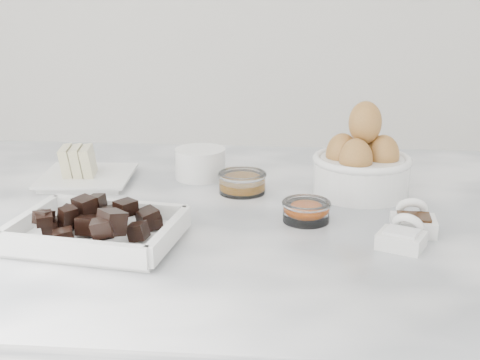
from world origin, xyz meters
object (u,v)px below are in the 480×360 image
object	(u,v)px
zest_bowl	(306,210)
chocolate_dish	(97,226)
egg_bowl	(362,164)
salt_spoon	(403,236)
butter_plate	(85,171)
sugar_ramekin	(200,162)
honey_bowl	(242,182)
vanilla_spoon	(413,221)

from	to	relation	value
zest_bowl	chocolate_dish	bearing A→B (deg)	-159.34
egg_bowl	salt_spoon	distance (m)	0.22
butter_plate	sugar_ramekin	xyz separation A→B (m)	(0.19, 0.04, 0.01)
egg_bowl	honey_bowl	bearing A→B (deg)	-176.75
sugar_ramekin	salt_spoon	world-z (taller)	sugar_ramekin
sugar_ramekin	egg_bowl	distance (m)	0.28
salt_spoon	chocolate_dish	bearing A→B (deg)	-176.80
sugar_ramekin	egg_bowl	world-z (taller)	egg_bowl
chocolate_dish	sugar_ramekin	size ratio (longest dim) A/B	2.67
zest_bowl	butter_plate	bearing A→B (deg)	157.44
honey_bowl	salt_spoon	bearing A→B (deg)	-41.87
honey_bowl	salt_spoon	size ratio (longest dim) A/B	0.95
vanilla_spoon	sugar_ramekin	bearing A→B (deg)	145.82
chocolate_dish	sugar_ramekin	distance (m)	0.32
vanilla_spoon	salt_spoon	world-z (taller)	vanilla_spoon
chocolate_dish	vanilla_spoon	distance (m)	0.43
butter_plate	sugar_ramekin	bearing A→B (deg)	12.35
vanilla_spoon	salt_spoon	bearing A→B (deg)	-110.86
honey_bowl	vanilla_spoon	bearing A→B (deg)	-30.80
butter_plate	sugar_ramekin	distance (m)	0.20
egg_bowl	honey_bowl	xyz separation A→B (m)	(-0.19, -0.01, -0.03)
egg_bowl	zest_bowl	size ratio (longest dim) A/B	2.22
honey_bowl	vanilla_spoon	distance (m)	0.29
chocolate_dish	zest_bowl	world-z (taller)	chocolate_dish
butter_plate	salt_spoon	size ratio (longest dim) A/B	1.90
butter_plate	zest_bowl	distance (m)	0.41
chocolate_dish	honey_bowl	world-z (taller)	chocolate_dish
egg_bowl	salt_spoon	bearing A→B (deg)	-80.28
butter_plate	salt_spoon	bearing A→B (deg)	-25.39
sugar_ramekin	egg_bowl	size ratio (longest dim) A/B	0.55
chocolate_dish	vanilla_spoon	xyz separation A→B (m)	(0.43, 0.08, -0.01)
honey_bowl	zest_bowl	size ratio (longest dim) A/B	1.12
chocolate_dish	sugar_ramekin	world-z (taller)	chocolate_dish
butter_plate	zest_bowl	bearing A→B (deg)	-22.56
zest_bowl	egg_bowl	bearing A→B (deg)	56.54
zest_bowl	salt_spoon	size ratio (longest dim) A/B	0.85
zest_bowl	vanilla_spoon	size ratio (longest dim) A/B	0.93
vanilla_spoon	chocolate_dish	bearing A→B (deg)	-169.50
chocolate_dish	salt_spoon	world-z (taller)	chocolate_dish
sugar_ramekin	vanilla_spoon	size ratio (longest dim) A/B	1.15
sugar_ramekin	vanilla_spoon	xyz separation A→B (m)	(0.33, -0.23, -0.01)
sugar_ramekin	salt_spoon	bearing A→B (deg)	-42.23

